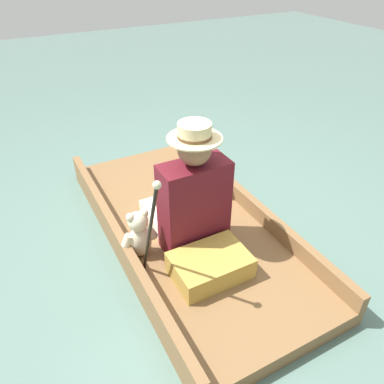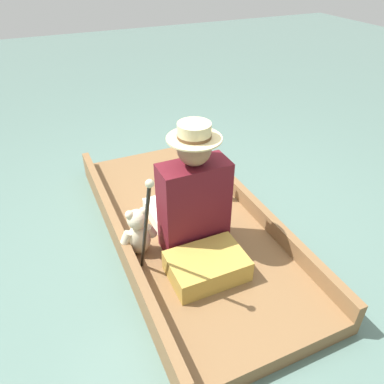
# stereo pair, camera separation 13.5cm
# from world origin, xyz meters

# --- Properties ---
(ground_plane) EXTENTS (16.00, 16.00, 0.00)m
(ground_plane) POSITION_xyz_m (0.00, 0.00, 0.00)
(ground_plane) COLOR slate
(punt_boat) EXTENTS (1.11, 2.43, 0.25)m
(punt_boat) POSITION_xyz_m (0.00, 0.00, 0.07)
(punt_boat) COLOR brown
(punt_boat) RESTS_ON ground_plane
(seat_cushion) EXTENTS (0.48, 0.34, 0.15)m
(seat_cushion) POSITION_xyz_m (-0.10, -0.53, 0.19)
(seat_cushion) COLOR #B7933D
(seat_cushion) RESTS_ON punt_boat
(seated_person) EXTENTS (0.46, 0.70, 0.92)m
(seated_person) POSITION_xyz_m (-0.05, -0.17, 0.47)
(seated_person) COLOR white
(seated_person) RESTS_ON punt_boat
(teddy_bear) EXTENTS (0.26, 0.15, 0.37)m
(teddy_bear) POSITION_xyz_m (-0.43, -0.15, 0.29)
(teddy_bear) COLOR beige
(teddy_bear) RESTS_ON punt_boat
(wine_glass) EXTENTS (0.10, 0.10, 0.25)m
(wine_glass) POSITION_xyz_m (0.37, 0.19, 0.27)
(wine_glass) COLOR silver
(wine_glass) RESTS_ON punt_boat
(walking_cane) EXTENTS (0.04, 0.35, 0.86)m
(walking_cane) POSITION_xyz_m (-0.46, -0.47, 0.62)
(walking_cane) COLOR black
(walking_cane) RESTS_ON punt_boat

